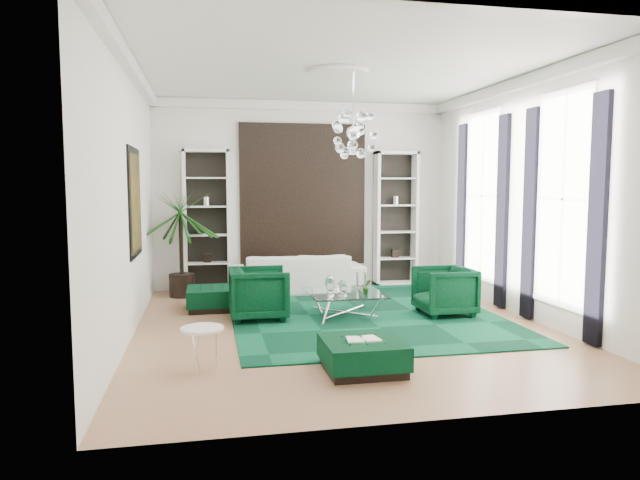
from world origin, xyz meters
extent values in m
cube|color=tan|center=(0.00, 0.00, -0.01)|extent=(6.00, 7.00, 0.02)
cube|color=white|center=(0.00, 0.00, 3.81)|extent=(6.00, 7.00, 0.02)
cube|color=white|center=(0.00, 3.51, 1.90)|extent=(6.00, 0.02, 3.80)
cube|color=white|center=(0.00, -3.51, 1.90)|extent=(6.00, 0.02, 3.80)
cube|color=white|center=(-3.01, 0.00, 1.90)|extent=(0.02, 7.00, 3.80)
cube|color=white|center=(3.01, 0.00, 1.90)|extent=(0.02, 7.00, 3.80)
cylinder|color=white|center=(0.00, 0.30, 3.77)|extent=(0.90, 0.90, 0.05)
cube|color=black|center=(0.00, 3.46, 1.90)|extent=(2.50, 0.06, 2.80)
cube|color=black|center=(-2.97, 0.60, 1.85)|extent=(0.04, 1.30, 1.60)
cube|color=white|center=(2.99, -0.90, 1.90)|extent=(0.03, 1.10, 2.90)
cube|color=black|center=(2.96, -1.68, 1.65)|extent=(0.07, 0.30, 3.25)
cube|color=black|center=(2.96, -0.12, 1.65)|extent=(0.07, 0.30, 3.25)
cube|color=white|center=(2.99, 1.50, 1.90)|extent=(0.03, 1.10, 2.90)
cube|color=black|center=(2.96, 0.72, 1.65)|extent=(0.07, 0.30, 3.25)
cube|color=black|center=(2.96, 2.28, 1.65)|extent=(0.07, 0.30, 3.25)
cube|color=black|center=(0.50, 0.78, 0.01)|extent=(4.20, 5.00, 0.02)
imported|color=silver|center=(-0.25, 2.82, 0.38)|extent=(2.60, 1.02, 0.76)
imported|color=black|center=(-1.17, 0.68, 0.41)|extent=(0.90, 0.88, 0.82)
imported|color=black|center=(1.80, 0.40, 0.39)|extent=(0.86, 0.84, 0.79)
cube|color=black|center=(-1.89, 1.56, 0.19)|extent=(0.83, 0.83, 0.37)
cube|color=black|center=(-0.25, -2.05, 0.18)|extent=(0.89, 0.89, 0.36)
cube|color=white|center=(-0.25, -2.05, 0.37)|extent=(0.38, 0.25, 0.03)
cylinder|color=white|center=(-2.03, -1.64, 0.24)|extent=(0.49, 0.49, 0.47)
imported|color=#154712|center=(0.48, 0.35, 0.52)|extent=(0.13, 0.10, 0.23)
camera|label=1|loc=(-1.96, -8.12, 2.09)|focal=32.00mm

